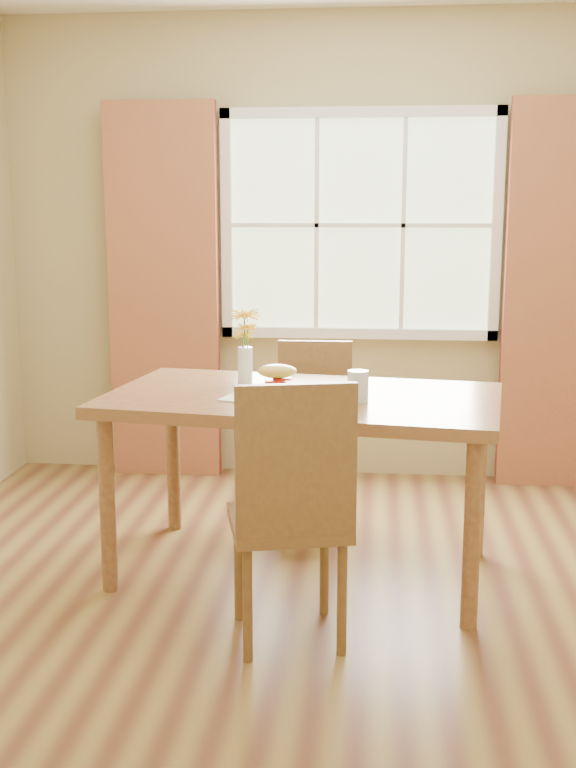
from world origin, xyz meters
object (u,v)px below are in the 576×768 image
Objects in this scene: croissant_sandwich at (277,380)px; water_glass at (358,387)px; chair_far at (314,425)px; chair_near at (292,504)px; dining_table at (302,413)px; flower_vase at (245,338)px.

water_glass is at bearing -16.24° from croissant_sandwich.
chair_far is at bearing 73.51° from croissant_sandwich.
water_glass is at bearing 55.10° from chair_near.
dining_table is 0.46m from flower_vase.
chair_far is 0.88m from croissant_sandwich.
dining_table is 1.92× the size of chair_far.
croissant_sandwich is 0.54× the size of flower_vase.
flower_vase is (-0.30, 0.93, 0.46)m from chair_near.
chair_near is at bearing -71.91° from flower_vase.
water_glass is (0.24, -0.83, 0.37)m from chair_far.
chair_near reaches higher than dining_table.
chair_near is at bearing -88.02° from croissant_sandwich.
croissant_sandwich is (-0.10, -0.79, 0.38)m from chair_far.
chair_near is 5.47× the size of croissant_sandwich.
chair_far is at bearing 59.71° from flower_vase.
croissant_sandwich reaches higher than water_glass.
water_glass is at bearing -20.08° from dining_table.
dining_table is at bearing 151.96° from water_glass.
water_glass reaches higher than dining_table.
chair_far reaches higher than dining_table.
flower_vase is (-0.28, 0.22, 0.29)m from dining_table.
chair_far is (-0.00, 0.70, -0.22)m from dining_table.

